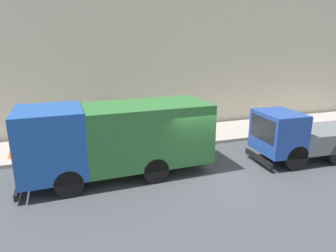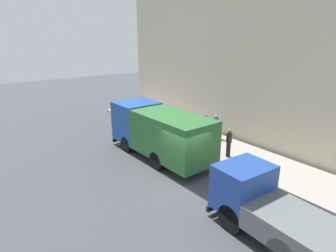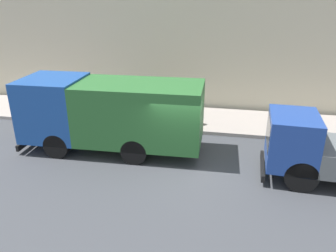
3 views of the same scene
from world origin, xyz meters
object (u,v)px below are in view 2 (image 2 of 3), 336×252
(pedestrian_standing, at_px, (229,142))
(street_sign_post, at_px, (205,129))
(pedestrian_walking, at_px, (216,126))
(traffic_cone_orange, at_px, (160,124))
(large_utility_truck, at_px, (159,131))
(small_flatbed_truck, at_px, (270,209))

(pedestrian_standing, relative_size, street_sign_post, 0.77)
(pedestrian_walking, height_order, traffic_cone_orange, pedestrian_walking)
(large_utility_truck, distance_m, traffic_cone_orange, 5.39)
(traffic_cone_orange, bearing_deg, pedestrian_standing, -90.28)
(large_utility_truck, height_order, pedestrian_standing, large_utility_truck)
(small_flatbed_truck, bearing_deg, street_sign_post, 65.44)
(pedestrian_walking, distance_m, pedestrian_standing, 3.27)
(large_utility_truck, relative_size, pedestrian_walking, 4.42)
(pedestrian_standing, relative_size, traffic_cone_orange, 2.84)
(large_utility_truck, bearing_deg, pedestrian_standing, -43.28)
(pedestrian_walking, xyz_separation_m, pedestrian_standing, (-1.77, -2.75, 0.04))
(pedestrian_standing, bearing_deg, pedestrian_walking, -131.66)
(pedestrian_walking, bearing_deg, traffic_cone_orange, 8.96)
(small_flatbed_truck, height_order, traffic_cone_orange, small_flatbed_truck)
(pedestrian_walking, bearing_deg, pedestrian_standing, 133.89)
(small_flatbed_truck, height_order, pedestrian_standing, small_flatbed_truck)
(large_utility_truck, distance_m, small_flatbed_truck, 8.16)
(small_flatbed_truck, bearing_deg, pedestrian_walking, 57.48)
(large_utility_truck, relative_size, small_flatbed_truck, 1.42)
(pedestrian_walking, bearing_deg, small_flatbed_truck, 131.34)
(large_utility_truck, distance_m, pedestrian_standing, 4.10)
(small_flatbed_truck, relative_size, traffic_cone_orange, 8.64)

